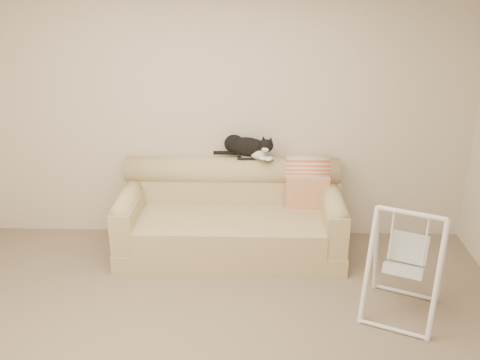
# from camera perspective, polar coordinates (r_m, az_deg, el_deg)

# --- Properties ---
(ground_plane) EXTENTS (5.00, 5.00, 0.00)m
(ground_plane) POSITION_cam_1_polar(r_m,az_deg,el_deg) (4.19, -3.26, -18.14)
(ground_plane) COLOR #766655
(ground_plane) RESTS_ON ground
(room_shell) EXTENTS (5.04, 4.04, 2.60)m
(room_shell) POSITION_cam_1_polar(r_m,az_deg,el_deg) (3.41, -3.81, 1.92)
(room_shell) COLOR beige
(room_shell) RESTS_ON ground
(sofa) EXTENTS (2.20, 0.93, 0.90)m
(sofa) POSITION_cam_1_polar(r_m,az_deg,el_deg) (5.35, -0.96, -4.05)
(sofa) COLOR tan
(sofa) RESTS_ON ground
(remote_a) EXTENTS (0.18, 0.05, 0.03)m
(remote_a) POSITION_cam_1_polar(r_m,az_deg,el_deg) (5.33, 0.68, 2.38)
(remote_a) COLOR black
(remote_a) RESTS_ON sofa
(remote_b) EXTENTS (0.15, 0.16, 0.02)m
(remote_b) POSITION_cam_1_polar(r_m,az_deg,el_deg) (5.34, 2.77, 2.36)
(remote_b) COLOR black
(remote_b) RESTS_ON sofa
(tuxedo_cat) EXTENTS (0.62, 0.40, 0.25)m
(tuxedo_cat) POSITION_cam_1_polar(r_m,az_deg,el_deg) (5.34, 0.78, 3.58)
(tuxedo_cat) COLOR black
(tuxedo_cat) RESTS_ON sofa
(throw_blanket) EXTENTS (0.43, 0.38, 0.58)m
(throw_blanket) POSITION_cam_1_polar(r_m,az_deg,el_deg) (5.43, 7.13, 0.48)
(throw_blanket) COLOR #DA5B38
(throw_blanket) RESTS_ON sofa
(baby_swing) EXTENTS (0.76, 0.78, 0.94)m
(baby_swing) POSITION_cam_1_polar(r_m,az_deg,el_deg) (4.55, 17.22, -8.46)
(baby_swing) COLOR white
(baby_swing) RESTS_ON ground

